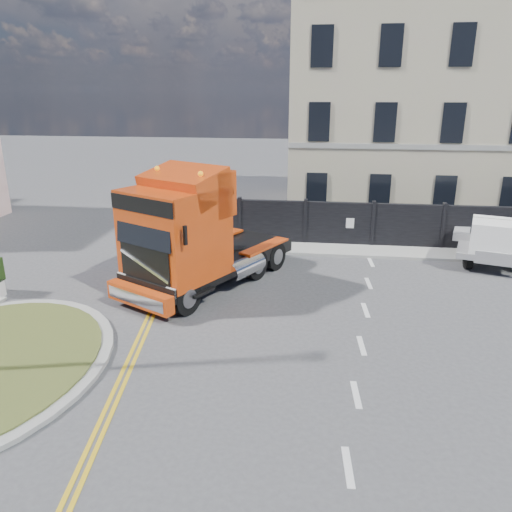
# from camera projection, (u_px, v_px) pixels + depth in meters

# --- Properties ---
(ground) EXTENTS (120.00, 120.00, 0.00)m
(ground) POSITION_uv_depth(u_px,v_px,m) (258.00, 333.00, 14.58)
(ground) COLOR #424244
(ground) RESTS_ON ground
(hoarding_fence) EXTENTS (18.80, 0.25, 2.00)m
(hoarding_fence) POSITION_uv_depth(u_px,v_px,m) (432.00, 227.00, 21.91)
(hoarding_fence) COLOR black
(hoarding_fence) RESTS_ON ground
(georgian_building) EXTENTS (12.30, 10.30, 12.80)m
(georgian_building) POSITION_uv_depth(u_px,v_px,m) (404.00, 108.00, 27.52)
(georgian_building) COLOR #B5A790
(georgian_building) RESTS_ON ground
(pavement_far) EXTENTS (20.00, 1.60, 0.12)m
(pavement_far) POSITION_uv_depth(u_px,v_px,m) (420.00, 253.00, 21.44)
(pavement_far) COLOR gray
(pavement_far) RESTS_ON ground
(truck) EXTENTS (5.66, 7.51, 4.26)m
(truck) POSITION_uv_depth(u_px,v_px,m) (190.00, 239.00, 17.01)
(truck) COLOR black
(truck) RESTS_ON ground
(flatbed_pickup) EXTENTS (3.13, 5.11, 1.96)m
(flatbed_pickup) POSITION_uv_depth(u_px,v_px,m) (491.00, 240.00, 19.87)
(flatbed_pickup) COLOR gray
(flatbed_pickup) RESTS_ON ground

